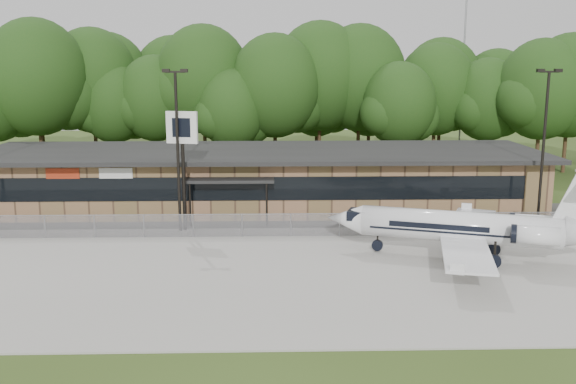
{
  "coord_description": "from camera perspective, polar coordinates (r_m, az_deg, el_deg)",
  "views": [
    {
      "loc": [
        0.79,
        -23.23,
        10.57
      ],
      "look_at": [
        1.74,
        12.0,
        3.47
      ],
      "focal_mm": 40.0,
      "sensor_mm": 36.0,
      "label": 1
    }
  ],
  "objects": [
    {
      "name": "ground",
      "position": [
        25.54,
        -3.27,
        -13.08
      ],
      "size": [
        160.0,
        160.0,
        0.0
      ],
      "primitive_type": "plane",
      "color": "#304017",
      "rests_on": "ground"
    },
    {
      "name": "apron",
      "position": [
        32.97,
        -2.87,
        -7.25
      ],
      "size": [
        64.0,
        18.0,
        0.08
      ],
      "primitive_type": "cube",
      "color": "#9E9B93",
      "rests_on": "ground"
    },
    {
      "name": "parking_lot",
      "position": [
        44.02,
        -2.54,
        -2.47
      ],
      "size": [
        50.0,
        9.0,
        0.06
      ],
      "primitive_type": "cube",
      "color": "#383835",
      "rests_on": "ground"
    },
    {
      "name": "terminal",
      "position": [
        47.92,
        -2.48,
        1.29
      ],
      "size": [
        41.0,
        11.65,
        4.3
      ],
      "color": "#926849",
      "rests_on": "ground"
    },
    {
      "name": "fence",
      "position": [
        39.48,
        -2.65,
        -2.99
      ],
      "size": [
        46.0,
        0.04,
        1.52
      ],
      "color": "gray",
      "rests_on": "ground"
    },
    {
      "name": "treeline",
      "position": [
        65.31,
        -2.27,
        8.69
      ],
      "size": [
        72.0,
        12.0,
        15.0
      ],
      "primitive_type": null,
      "color": "#143E13",
      "rests_on": "ground"
    },
    {
      "name": "radio_mast",
      "position": [
        74.35,
        15.4,
        12.48
      ],
      "size": [
        0.2,
        0.2,
        25.0
      ],
      "primitive_type": "cylinder",
      "color": "gray",
      "rests_on": "ground"
    },
    {
      "name": "light_pole_mid",
      "position": [
        40.42,
        -9.81,
        4.7
      ],
      "size": [
        1.55,
        0.3,
        10.23
      ],
      "color": "black",
      "rests_on": "ground"
    },
    {
      "name": "light_pole_right",
      "position": [
        43.54,
        21.81,
        4.52
      ],
      "size": [
        1.55,
        0.3,
        10.23
      ],
      "color": "black",
      "rests_on": "ground"
    },
    {
      "name": "business_jet",
      "position": [
        36.0,
        15.83,
        -3.14
      ],
      "size": [
        14.84,
        13.3,
        5.05
      ],
      "rotation": [
        0.0,
        0.0,
        -0.32
      ],
      "color": "white",
      "rests_on": "ground"
    },
    {
      "name": "pole_sign",
      "position": [
        40.68,
        -9.38,
        4.57
      ],
      "size": [
        2.0,
        0.67,
        7.64
      ],
      "rotation": [
        0.0,
        0.0,
        -0.23
      ],
      "color": "black",
      "rests_on": "ground"
    }
  ]
}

